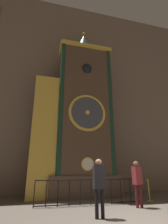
{
  "coord_description": "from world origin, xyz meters",
  "views": [
    {
      "loc": [
        -2.8,
        -4.78,
        1.37
      ],
      "look_at": [
        -0.34,
        4.8,
        4.61
      ],
      "focal_mm": 28.0,
      "sensor_mm": 36.0,
      "label": 1
    }
  ],
  "objects_px": {
    "visitor_far": "(137,179)",
    "stanchion_post": "(149,194)",
    "clock_tower": "(77,116)",
    "visitor_near": "(99,181)"
  },
  "relations": [
    {
      "from": "clock_tower",
      "to": "visitor_far",
      "type": "distance_m",
      "value": 4.81
    },
    {
      "from": "visitor_near",
      "to": "stanchion_post",
      "type": "height_order",
      "value": "visitor_near"
    },
    {
      "from": "clock_tower",
      "to": "visitor_far",
      "type": "relative_size",
      "value": 6.24
    },
    {
      "from": "clock_tower",
      "to": "visitor_near",
      "type": "bearing_deg",
      "value": -92.16
    },
    {
      "from": "visitor_near",
      "to": "visitor_far",
      "type": "distance_m",
      "value": 2.21
    },
    {
      "from": "clock_tower",
      "to": "visitor_far",
      "type": "xyz_separation_m",
      "value": [
        1.79,
        -3.02,
        -3.29
      ]
    },
    {
      "from": "clock_tower",
      "to": "stanchion_post",
      "type": "bearing_deg",
      "value": -32.53
    },
    {
      "from": "visitor_far",
      "to": "stanchion_post",
      "type": "height_order",
      "value": "visitor_far"
    },
    {
      "from": "visitor_near",
      "to": "stanchion_post",
      "type": "bearing_deg",
      "value": 37.29
    },
    {
      "from": "stanchion_post",
      "to": "clock_tower",
      "type": "bearing_deg",
      "value": 147.47
    }
  ]
}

